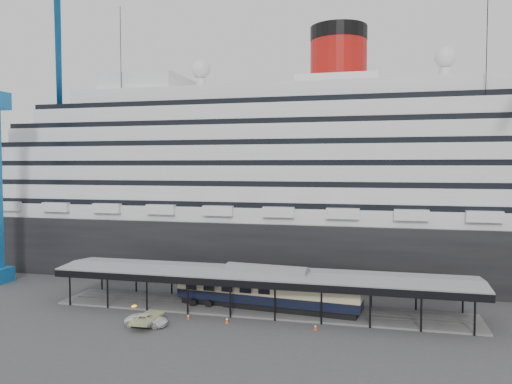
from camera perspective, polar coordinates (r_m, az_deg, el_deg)
ground at (r=63.87m, az=-0.63°, el=-14.54°), size 200.00×200.00×0.00m
cruise_ship at (r=92.23m, az=4.36°, el=2.43°), size 130.00×30.00×43.90m
platform_canopy at (r=67.89m, az=0.44°, el=-11.41°), size 56.00×9.18×5.30m
crane_blue at (r=92.08m, az=-27.15°, el=3.11°), size 22.63×19.19×47.60m
port_truck at (r=63.27m, az=-12.36°, el=-14.11°), size 5.16×2.46×1.42m
pullman_carriage at (r=67.54m, az=1.23°, el=-10.96°), size 25.35×5.86×24.69m
traffic_cone_left at (r=65.11m, az=-7.74°, el=-13.92°), size 0.36×0.36×0.67m
traffic_cone_mid at (r=63.04m, az=-3.34°, el=-14.40°), size 0.56×0.56×0.82m
traffic_cone_right at (r=60.93m, az=6.80°, el=-15.07°), size 0.42×0.42×0.76m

